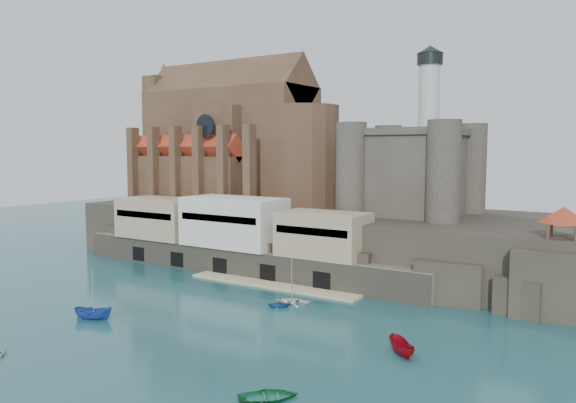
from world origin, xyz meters
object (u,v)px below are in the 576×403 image
(boat_2, at_px, (94,319))
(pavilion, at_px, (564,217))
(church, at_px, (235,146))
(castle_keep, at_px, (413,167))

(boat_2, bearing_deg, pavilion, -78.16)
(church, xyz_separation_m, boat_2, (16.84, -50.41, -22.13))
(church, relative_size, castle_keep, 1.60)
(church, distance_m, boat_2, 57.57)
(church, height_order, pavilion, church)
(boat_2, bearing_deg, castle_keep, -48.40)
(church, distance_m, castle_keep, 40.39)
(castle_keep, bearing_deg, boat_2, -115.21)
(church, xyz_separation_m, pavilion, (66.13, -15.85, -9.40))
(boat_2, bearing_deg, church, -4.72)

